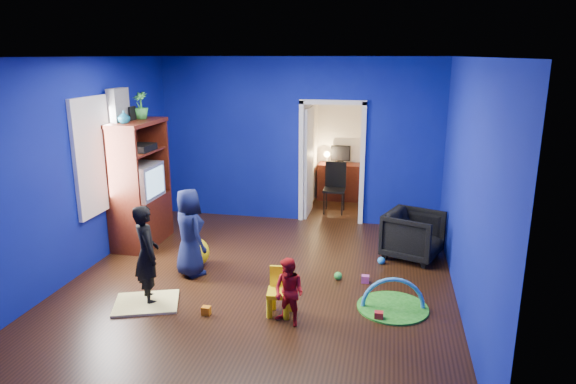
% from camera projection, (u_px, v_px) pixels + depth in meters
% --- Properties ---
extents(floor, '(5.00, 5.50, 0.01)m').
position_uv_depth(floor, '(261.00, 282.00, 6.83)').
color(floor, black).
rests_on(floor, ground).
extents(ceiling, '(5.00, 5.50, 0.01)m').
position_uv_depth(ceiling, '(257.00, 57.00, 6.08)').
color(ceiling, white).
rests_on(ceiling, wall_back).
extents(wall_back, '(5.00, 0.02, 2.90)m').
position_uv_depth(wall_back, '(298.00, 141.00, 9.06)').
color(wall_back, navy).
rests_on(wall_back, floor).
extents(wall_front, '(5.00, 0.02, 2.90)m').
position_uv_depth(wall_front, '(167.00, 258.00, 3.85)').
color(wall_front, navy).
rests_on(wall_front, floor).
extents(wall_left, '(0.02, 5.50, 2.90)m').
position_uv_depth(wall_left, '(80.00, 167.00, 6.93)').
color(wall_left, navy).
rests_on(wall_left, floor).
extents(wall_right, '(0.02, 5.50, 2.90)m').
position_uv_depth(wall_right, '(467.00, 186.00, 5.97)').
color(wall_right, navy).
rests_on(wall_right, floor).
extents(alcove, '(1.00, 1.75, 2.50)m').
position_uv_depth(alcove, '(337.00, 145.00, 9.82)').
color(alcove, silver).
rests_on(alcove, floor).
extents(armchair, '(0.99, 0.98, 0.70)m').
position_uv_depth(armchair, '(413.00, 235.00, 7.56)').
color(armchair, black).
rests_on(armchair, floor).
extents(child_black, '(0.51, 0.53, 1.22)m').
position_uv_depth(child_black, '(147.00, 254.00, 6.15)').
color(child_black, black).
rests_on(child_black, floor).
extents(child_navy, '(0.70, 0.68, 1.21)m').
position_uv_depth(child_navy, '(189.00, 233.00, 6.91)').
color(child_navy, '#0E1435').
rests_on(child_navy, floor).
extents(toddler_red, '(0.47, 0.43, 0.78)m').
position_uv_depth(toddler_red, '(289.00, 292.00, 5.66)').
color(toddler_red, red).
rests_on(toddler_red, floor).
extents(vase, '(0.23, 0.23, 0.18)m').
position_uv_depth(vase, '(124.00, 117.00, 7.43)').
color(vase, '#0C5664').
rests_on(vase, tv_armoire).
extents(potted_plant, '(0.27, 0.27, 0.42)m').
position_uv_depth(potted_plant, '(140.00, 105.00, 7.89)').
color(potted_plant, '#338E39').
rests_on(potted_plant, tv_armoire).
extents(tv_armoire, '(0.58, 1.14, 1.96)m').
position_uv_depth(tv_armoire, '(139.00, 184.00, 7.99)').
color(tv_armoire, '#3B0E09').
rests_on(tv_armoire, floor).
extents(crt_tv, '(0.46, 0.70, 0.54)m').
position_uv_depth(crt_tv, '(141.00, 181.00, 7.97)').
color(crt_tv, silver).
rests_on(crt_tv, tv_armoire).
extents(yellow_blanket, '(0.91, 0.82, 0.03)m').
position_uv_depth(yellow_blanket, '(146.00, 303.00, 6.21)').
color(yellow_blanket, '#F2E07A').
rests_on(yellow_blanket, floor).
extents(hopper_ball, '(0.43, 0.43, 0.43)m').
position_uv_depth(hopper_ball, '(194.00, 252.00, 7.26)').
color(hopper_ball, yellow).
rests_on(hopper_ball, floor).
extents(kid_chair, '(0.31, 0.31, 0.50)m').
position_uv_depth(kid_chair, '(280.00, 294.00, 5.92)').
color(kid_chair, yellow).
rests_on(kid_chair, floor).
extents(play_mat, '(0.84, 0.84, 0.02)m').
position_uv_depth(play_mat, '(393.00, 307.00, 6.11)').
color(play_mat, '#50AA26').
rests_on(play_mat, floor).
extents(toy_arch, '(0.76, 0.14, 0.76)m').
position_uv_depth(toy_arch, '(393.00, 307.00, 6.11)').
color(toy_arch, '#3F8CD8').
rests_on(toy_arch, floor).
extents(window_left, '(0.03, 0.95, 1.55)m').
position_uv_depth(window_left, '(95.00, 155.00, 7.23)').
color(window_left, white).
rests_on(window_left, wall_left).
extents(curtain, '(0.14, 0.42, 2.40)m').
position_uv_depth(curtain, '(124.00, 168.00, 7.81)').
color(curtain, slate).
rests_on(curtain, floor).
extents(doorway, '(1.16, 0.10, 2.10)m').
position_uv_depth(doorway, '(332.00, 164.00, 9.04)').
color(doorway, white).
rests_on(doorway, floor).
extents(study_desk, '(0.88, 0.44, 0.75)m').
position_uv_depth(study_desk, '(339.00, 182.00, 10.65)').
color(study_desk, '#3D140A').
rests_on(study_desk, floor).
extents(desk_monitor, '(0.40, 0.05, 0.32)m').
position_uv_depth(desk_monitor, '(341.00, 153.00, 10.61)').
color(desk_monitor, black).
rests_on(desk_monitor, study_desk).
extents(desk_lamp, '(0.14, 0.14, 0.14)m').
position_uv_depth(desk_lamp, '(327.00, 154.00, 10.62)').
color(desk_lamp, '#FFD88C').
rests_on(desk_lamp, study_desk).
extents(folding_chair, '(0.40, 0.40, 0.92)m').
position_uv_depth(folding_chair, '(334.00, 189.00, 9.72)').
color(folding_chair, black).
rests_on(folding_chair, floor).
extents(book_shelf, '(0.88, 0.24, 0.04)m').
position_uv_depth(book_shelf, '(342.00, 101.00, 10.33)').
color(book_shelf, white).
rests_on(book_shelf, study_desk).
extents(toy_0, '(0.10, 0.08, 0.10)m').
position_uv_depth(toy_0, '(379.00, 316.00, 5.84)').
color(toy_0, red).
rests_on(toy_0, floor).
extents(toy_1, '(0.11, 0.11, 0.11)m').
position_uv_depth(toy_1, '(381.00, 260.00, 7.40)').
color(toy_1, '#2484CE').
rests_on(toy_1, floor).
extents(toy_2, '(0.10, 0.08, 0.10)m').
position_uv_depth(toy_2, '(206.00, 311.00, 5.96)').
color(toy_2, orange).
rests_on(toy_2, floor).
extents(toy_3, '(0.11, 0.11, 0.11)m').
position_uv_depth(toy_3, '(338.00, 276.00, 6.89)').
color(toy_3, green).
rests_on(toy_3, floor).
extents(toy_4, '(0.10, 0.08, 0.10)m').
position_uv_depth(toy_4, '(365.00, 279.00, 6.79)').
color(toy_4, '#CD4D97').
rests_on(toy_4, floor).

